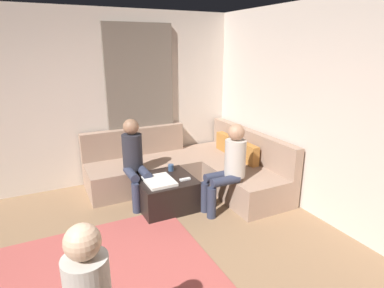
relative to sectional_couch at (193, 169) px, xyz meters
name	(u,v)px	position (x,y,z in m)	size (l,w,h in m)	color
wall_back	(368,124)	(2.08, 1.06, 1.07)	(6.00, 0.12, 2.70)	beige
wall_left	(54,103)	(-0.86, -1.88, 1.07)	(0.12, 6.00, 2.70)	beige
curtain_panel	(141,104)	(-0.76, -0.58, 0.97)	(0.06, 1.10, 2.50)	#726659
sectional_couch	(193,169)	(0.00, 0.00, 0.00)	(2.10, 2.55, 0.87)	#9E7F6B
ottoman	(165,192)	(0.46, -0.67, -0.07)	(0.76, 0.76, 0.42)	black
folded_blanket	(159,181)	(0.56, -0.79, 0.16)	(0.44, 0.36, 0.04)	white
coffee_mug	(171,168)	(0.24, -0.49, 0.19)	(0.08, 0.08, 0.10)	#334C72
game_remote	(185,179)	(0.64, -0.45, 0.15)	(0.05, 0.15, 0.02)	white
person_on_couch_back	(229,165)	(0.93, 0.06, 0.38)	(0.30, 0.60, 1.20)	#2D3347
person_on_couch_side	(135,158)	(0.15, -0.99, 0.38)	(0.60, 0.30, 1.20)	#2D3347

